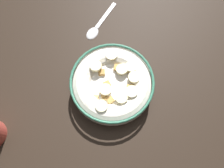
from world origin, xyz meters
TOP-DOWN VIEW (x-y plane):
  - ground_plane at (0.00, 0.00)cm, footprint 93.67×93.67cm
  - cereal_bowl at (-0.01, 0.02)cm, footprint 18.93×18.93cm
  - spoon at (-10.67, -13.48)cm, footprint 13.32×3.18cm

SIDE VIEW (x-z plane):
  - ground_plane at x=0.00cm, z-range -2.00..0.00cm
  - spoon at x=-10.67cm, z-range -0.06..0.74cm
  - cereal_bowl at x=-0.01cm, z-range -0.09..5.58cm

